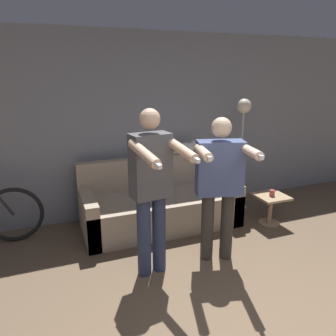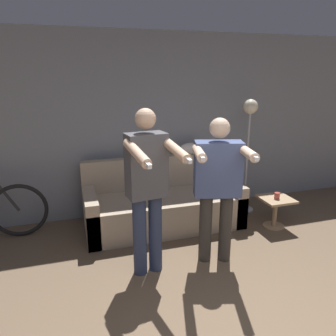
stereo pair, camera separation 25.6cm
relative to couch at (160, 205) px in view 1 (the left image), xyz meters
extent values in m
cube|color=gray|center=(0.04, 0.56, 1.02)|extent=(10.00, 0.05, 2.60)
cube|color=tan|center=(0.00, -0.04, -0.06)|extent=(2.10, 0.89, 0.44)
cube|color=tan|center=(0.00, 0.33, 0.38)|extent=(2.10, 0.14, 0.45)
cube|color=tan|center=(-0.97, -0.04, 0.01)|extent=(0.16, 0.89, 0.58)
cube|color=tan|center=(0.97, -0.04, 0.01)|extent=(0.16, 0.89, 0.58)
cylinder|color=#2D3856|center=(-0.55, -1.05, 0.14)|extent=(0.14, 0.14, 0.85)
cylinder|color=#2D3856|center=(-0.38, -1.03, 0.14)|extent=(0.14, 0.14, 0.85)
cube|color=#4C4C51|center=(-0.46, -1.04, 0.88)|extent=(0.41, 0.27, 0.64)
sphere|color=#D8AD8C|center=(-0.46, -1.04, 1.34)|extent=(0.20, 0.20, 0.20)
cylinder|color=#D8AD8C|center=(-0.61, -1.31, 1.09)|extent=(0.16, 0.52, 0.17)
cube|color=white|center=(-0.57, -1.55, 1.04)|extent=(0.05, 0.13, 0.06)
cylinder|color=#D8AD8C|center=(-0.25, -1.26, 1.09)|extent=(0.16, 0.52, 0.17)
cube|color=white|center=(-0.21, -1.50, 1.04)|extent=(0.05, 0.13, 0.06)
cylinder|color=#38332D|center=(0.20, -1.01, 0.10)|extent=(0.14, 0.14, 0.78)
cylinder|color=#38332D|center=(0.41, -1.07, 0.10)|extent=(0.14, 0.14, 0.78)
cube|color=#475684|center=(0.31, -1.04, 0.78)|extent=(0.53, 0.35, 0.58)
sphere|color=beige|center=(0.31, -1.04, 1.21)|extent=(0.21, 0.21, 0.21)
cylinder|color=beige|center=(0.02, -1.21, 1.02)|extent=(0.22, 0.51, 0.11)
cube|color=white|center=(-0.05, -1.45, 1.03)|extent=(0.07, 0.13, 0.04)
cylinder|color=beige|center=(0.46, -1.34, 1.02)|extent=(0.22, 0.51, 0.11)
cube|color=white|center=(0.40, -1.58, 1.03)|extent=(0.07, 0.13, 0.04)
ellipsoid|color=silver|center=(0.52, 0.33, 0.69)|extent=(0.33, 0.13, 0.17)
sphere|color=silver|center=(0.66, 0.33, 0.75)|extent=(0.10, 0.10, 0.10)
ellipsoid|color=silver|center=(0.35, 0.35, 0.63)|extent=(0.18, 0.04, 0.04)
cone|color=silver|center=(0.64, 0.31, 0.78)|extent=(0.03, 0.03, 0.03)
cone|color=silver|center=(0.64, 0.35, 0.78)|extent=(0.03, 0.03, 0.03)
cylinder|color=#B2B2B7|center=(1.34, 0.11, -0.27)|extent=(0.28, 0.28, 0.02)
cylinder|color=#B2B2B7|center=(1.34, 0.11, 0.47)|extent=(0.03, 0.03, 1.52)
sphere|color=#F4E5C1|center=(1.34, 0.11, 1.29)|extent=(0.21, 0.21, 0.21)
cylinder|color=#A38460|center=(1.44, -0.53, -0.28)|extent=(0.29, 0.29, 0.02)
cylinder|color=#A38460|center=(1.44, -0.53, -0.09)|extent=(0.06, 0.06, 0.39)
cube|color=#A38460|center=(1.44, -0.53, 0.12)|extent=(0.41, 0.41, 0.03)
cylinder|color=#B7473D|center=(1.43, -0.55, 0.18)|extent=(0.07, 0.07, 0.09)
torus|color=black|center=(-1.84, 0.21, 0.07)|extent=(0.71, 0.05, 0.71)
cylinder|color=#282828|center=(-1.95, 0.21, 0.26)|extent=(0.24, 0.04, 0.41)
camera|label=1|loc=(-1.40, -3.94, 1.75)|focal=35.00mm
camera|label=2|loc=(-1.16, -4.03, 1.75)|focal=35.00mm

